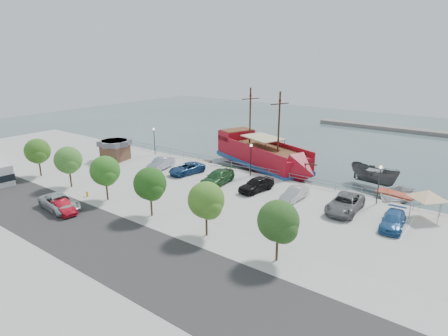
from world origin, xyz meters
The scene contains 33 objects.
ground centered at (0.00, 0.00, -1.00)m, with size 160.00×160.00×0.00m, color #3C4F52.
land_slab centered at (0.00, -21.00, -0.60)m, with size 100.00×58.00×1.20m, color #B2B2AF.
street centered at (0.00, -16.00, 0.01)m, with size 100.00×8.00×0.04m, color #322F30.
sidewalk centered at (0.00, -10.00, 0.01)m, with size 100.00×4.00×0.05m, color #B8B7B5.
seawall_railing centered at (0.00, 7.80, 0.53)m, with size 50.00×0.06×1.00m.
far_shore centered at (10.00, 55.00, -0.60)m, with size 40.00×3.00×0.80m, color gray.
pirate_ship centered at (-0.80, 12.22, 1.03)m, with size 19.50×11.71×12.14m.
patrol_boat centered at (13.46, 14.59, 0.31)m, with size 2.54×6.75×2.61m, color #47494A.
speedboat centered at (17.02, 10.49, -0.33)m, with size 4.62×6.47×1.34m, color silver.
dock_west centered at (-13.22, 9.20, -0.80)m, with size 7.04×2.01×0.40m, color gray.
dock_mid centered at (8.38, 9.20, -0.81)m, with size 6.57×1.88×0.38m, color gray.
dock_east centered at (15.08, 9.20, -0.80)m, with size 7.05×2.01×0.40m, color gray.
shed centered at (-20.48, 0.82, 1.60)m, with size 4.30×4.30×3.00m.
canopy_tent centered at (20.77, 5.77, 2.85)m, with size 4.09×4.09×3.27m.
street_van centered at (-9.77, -14.55, 0.77)m, with size 2.54×5.52×1.53m, color #ADB4B8.
street_sedan centered at (-8.76, -14.88, 0.65)m, with size 1.39×3.97×1.31m, color maroon.
fire_hydrant centered at (-10.60, -10.80, 0.37)m, with size 0.23×0.23×0.67m.
lamp_post_left centered at (-18.00, 6.50, 2.94)m, with size 0.36×0.36×4.28m.
lamp_post_mid centered at (0.00, 6.50, 2.94)m, with size 0.36×0.36×4.28m.
lamp_post_right centered at (16.00, 6.50, 2.94)m, with size 0.36×0.36×4.28m.
tree_a centered at (-21.85, -10.07, 3.30)m, with size 3.30×3.20×5.00m.
tree_b centered at (-14.85, -10.07, 3.30)m, with size 3.30×3.20×5.00m.
tree_c centered at (-7.85, -10.07, 3.30)m, with size 3.30×3.20×5.00m.
tree_d centered at (-0.85, -10.07, 3.30)m, with size 3.30×3.20×5.00m.
tree_e centered at (6.15, -10.07, 3.30)m, with size 3.30×3.20×5.00m.
tree_f centered at (13.15, -10.07, 3.30)m, with size 3.30×3.20×5.00m.
parked_car_b centered at (-11.62, 1.58, 0.79)m, with size 1.68×4.82×1.59m, color #A3ABB8.
parked_car_c centered at (-7.34, 2.19, 0.71)m, with size 2.36×5.11×1.42m, color navy.
parked_car_d centered at (-1.53, 1.39, 0.82)m, with size 2.30×5.65×1.64m, color #25582B.
parked_car_e centered at (3.59, 2.15, 0.82)m, with size 1.93×4.79×1.63m, color black.
parked_car_f centered at (8.41, 2.31, 0.69)m, with size 1.46×4.19×1.38m, color silver.
parked_car_g centered at (13.93, 2.52, 0.83)m, with size 2.75×5.96×1.66m, color slate.
parked_car_h centered at (18.79, 1.54, 0.69)m, with size 1.94×4.78×1.39m, color #295D9A.
Camera 1 is at (25.04, -33.06, 15.50)m, focal length 30.00 mm.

